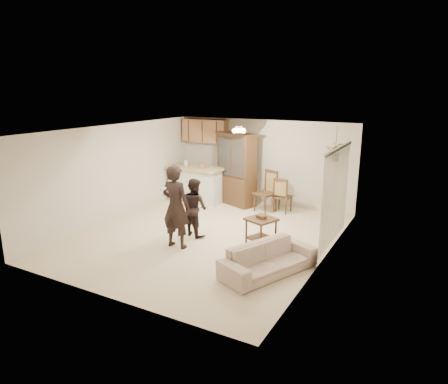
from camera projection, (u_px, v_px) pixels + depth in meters
The scene contains 23 objects.
floor at pixel (208, 236), 9.43m from camera, with size 6.50×6.50×0.00m, color beige.
ceiling at pixel (206, 130), 8.79m from camera, with size 5.50×6.50×0.02m, color white.
wall_back at pixel (263, 162), 11.87m from camera, with size 5.50×0.02×2.50m, color beige.
wall_front at pixel (102, 227), 6.35m from camera, with size 5.50×0.02×2.50m, color beige.
wall_left at pixel (117, 173), 10.39m from camera, with size 0.02×6.50×2.50m, color beige.
wall_right at pixel (327, 200), 7.83m from camera, with size 0.02×6.50×2.50m, color beige.
breakfast_bar at pixel (195, 186), 12.15m from camera, with size 1.60×0.55×1.00m, color silver.
bar_top at pixel (195, 168), 12.01m from camera, with size 1.75×0.70×0.08m, color tan.
upper_cabinets at pixel (205, 131), 12.38m from camera, with size 1.50×0.34×0.70m, color brown.
vertical_blinds at pixel (335, 197), 8.65m from camera, with size 0.06×2.30×2.10m, color silver, non-canonical shape.
ceiling_fixture at pixel (239, 130), 9.74m from camera, with size 0.36×0.36×0.20m, color beige, non-canonical shape.
hanging_plant at pixel (335, 152), 9.93m from camera, with size 0.43×0.37×0.48m, color #356126.
plant_cord at pixel (336, 139), 9.85m from camera, with size 0.01×0.01×0.65m, color black.
sofa at pixel (269, 255), 7.45m from camera, with size 1.87×0.73×0.73m, color beige.
adult at pixel (176, 207), 8.57m from camera, with size 0.66×0.43×1.80m, color black.
child at pixel (194, 208), 9.32m from camera, with size 0.66×0.51×1.35m, color black.
china_hutch at pixel (237, 170), 11.77m from camera, with size 1.45×0.97×2.13m.
side_table at pixel (261, 231), 8.78m from camera, with size 0.74×0.74×0.70m.
chair_bar at pixel (203, 192), 12.23m from camera, with size 0.52×0.52×1.02m.
chair_hutch_left at pixel (265, 200), 11.24m from camera, with size 0.66×0.66×1.16m.
chair_hutch_right at pixel (282, 202), 11.18m from camera, with size 0.46×0.46×1.00m.
controller_adult at pixel (163, 189), 8.07m from camera, with size 0.05×0.16×0.05m, color white.
controller_child at pixel (183, 203), 9.06m from camera, with size 0.04×0.12×0.04m, color white.
Camera 1 is at (4.59, -7.58, 3.39)m, focal length 32.00 mm.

